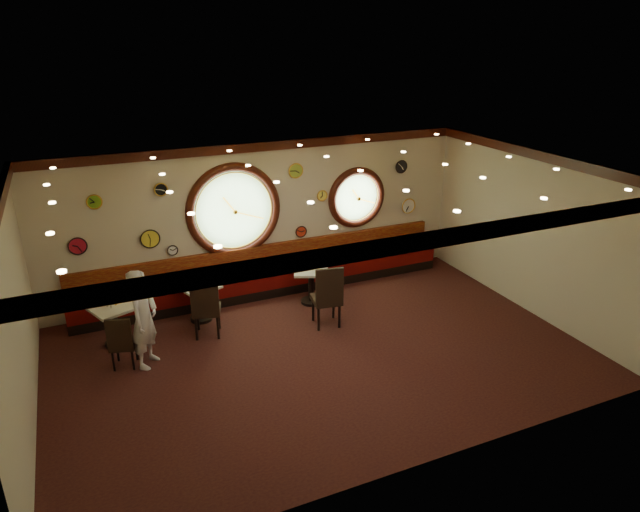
% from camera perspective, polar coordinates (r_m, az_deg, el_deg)
% --- Properties ---
extents(floor, '(9.00, 6.00, 0.00)m').
position_cam_1_polar(floor, '(10.08, 0.06, -9.80)').
color(floor, black).
rests_on(floor, ground).
extents(ceiling, '(9.00, 6.00, 0.02)m').
position_cam_1_polar(ceiling, '(8.84, 0.07, 8.17)').
color(ceiling, gold).
rests_on(ceiling, wall_back).
extents(wall_back, '(9.00, 0.02, 3.20)m').
position_cam_1_polar(wall_back, '(11.98, -5.79, 3.76)').
color(wall_back, beige).
rests_on(wall_back, floor).
extents(wall_front, '(9.00, 0.02, 3.20)m').
position_cam_1_polar(wall_front, '(7.02, 10.25, -10.22)').
color(wall_front, beige).
rests_on(wall_front, floor).
extents(wall_left, '(0.02, 6.00, 3.20)m').
position_cam_1_polar(wall_left, '(8.72, -28.21, -5.96)').
color(wall_left, beige).
rests_on(wall_left, floor).
extents(wall_right, '(0.02, 6.00, 3.20)m').
position_cam_1_polar(wall_right, '(11.79, 20.49, 2.17)').
color(wall_right, beige).
rests_on(wall_right, floor).
extents(molding_back, '(9.00, 0.10, 0.18)m').
position_cam_1_polar(molding_back, '(11.55, -6.00, 10.83)').
color(molding_back, '#351009').
rests_on(molding_back, wall_back).
extents(molding_front, '(9.00, 0.10, 0.18)m').
position_cam_1_polar(molding_front, '(6.40, 10.89, 1.56)').
color(molding_front, '#351009').
rests_on(molding_front, wall_back).
extents(molding_right, '(0.10, 6.00, 0.18)m').
position_cam_1_polar(molding_right, '(11.38, 21.30, 9.32)').
color(molding_right, '#351009').
rests_on(molding_right, wall_back).
extents(banquette_base, '(8.00, 0.55, 0.20)m').
position_cam_1_polar(banquette_base, '(12.28, -5.12, -3.28)').
color(banquette_base, black).
rests_on(banquette_base, floor).
extents(banquette_seat, '(8.00, 0.55, 0.30)m').
position_cam_1_polar(banquette_seat, '(12.17, -5.16, -2.21)').
color(banquette_seat, '#560707').
rests_on(banquette_seat, banquette_base).
extents(banquette_back, '(8.00, 0.10, 0.55)m').
position_cam_1_polar(banquette_back, '(12.21, -5.56, -0.11)').
color(banquette_back, '#5F0709').
rests_on(banquette_back, wall_back).
extents(porthole_left_glass, '(1.66, 0.02, 1.66)m').
position_cam_1_polar(porthole_left_glass, '(11.73, -8.62, 4.53)').
color(porthole_left_glass, '#84B56C').
rests_on(porthole_left_glass, wall_back).
extents(porthole_left_frame, '(1.98, 0.18, 1.98)m').
position_cam_1_polar(porthole_left_frame, '(11.72, -8.60, 4.51)').
color(porthole_left_frame, '#351009').
rests_on(porthole_left_frame, wall_back).
extents(porthole_left_ring, '(1.61, 0.03, 1.61)m').
position_cam_1_polar(porthole_left_ring, '(11.69, -8.56, 4.47)').
color(porthole_left_ring, gold).
rests_on(porthole_left_ring, wall_back).
extents(porthole_right_glass, '(1.10, 0.02, 1.10)m').
position_cam_1_polar(porthole_right_glass, '(12.73, 3.65, 5.86)').
color(porthole_right_glass, '#84B56C').
rests_on(porthole_right_glass, wall_back).
extents(porthole_right_frame, '(1.38, 0.18, 1.38)m').
position_cam_1_polar(porthole_right_frame, '(12.72, 3.68, 5.85)').
color(porthole_right_frame, '#351009').
rests_on(porthole_right_frame, wall_back).
extents(porthole_right_ring, '(1.09, 0.03, 1.09)m').
position_cam_1_polar(porthole_right_ring, '(12.69, 3.74, 5.81)').
color(porthole_right_ring, gold).
rests_on(porthole_right_ring, wall_back).
extents(wall_clock_0, '(0.30, 0.03, 0.30)m').
position_cam_1_polar(wall_clock_0, '(11.93, -2.45, 8.52)').
color(wall_clock_0, '#99B538').
rests_on(wall_clock_0, wall_back).
extents(wall_clock_1, '(0.34, 0.03, 0.34)m').
position_cam_1_polar(wall_clock_1, '(13.46, 8.81, 4.97)').
color(wall_clock_1, white).
rests_on(wall_clock_1, wall_back).
extents(wall_clock_2, '(0.32, 0.03, 0.32)m').
position_cam_1_polar(wall_clock_2, '(11.43, -23.08, 0.93)').
color(wall_clock_2, red).
rests_on(wall_clock_2, wall_back).
extents(wall_clock_3, '(0.20, 0.03, 0.20)m').
position_cam_1_polar(wall_clock_3, '(11.66, -14.54, 0.57)').
color(wall_clock_3, white).
rests_on(wall_clock_3, wall_back).
extents(wall_clock_4, '(0.24, 0.03, 0.24)m').
position_cam_1_polar(wall_clock_4, '(11.27, -15.63, 6.43)').
color(wall_clock_4, black).
rests_on(wall_clock_4, wall_back).
extents(wall_clock_5, '(0.36, 0.03, 0.36)m').
position_cam_1_polar(wall_clock_5, '(11.51, -16.63, 1.66)').
color(wall_clock_5, yellow).
rests_on(wall_clock_5, wall_back).
extents(wall_clock_6, '(0.28, 0.03, 0.28)m').
position_cam_1_polar(wall_clock_6, '(13.09, 8.12, 8.84)').
color(wall_clock_6, black).
rests_on(wall_clock_6, wall_back).
extents(wall_clock_7, '(0.26, 0.03, 0.26)m').
position_cam_1_polar(wall_clock_7, '(11.20, -21.64, 5.06)').
color(wall_clock_7, '#76BE26').
rests_on(wall_clock_7, wall_back).
extents(wall_clock_8, '(0.24, 0.03, 0.24)m').
position_cam_1_polar(wall_clock_8, '(12.34, -1.92, 2.46)').
color(wall_clock_8, red).
rests_on(wall_clock_8, wall_back).
extents(wall_clock_9, '(0.22, 0.03, 0.22)m').
position_cam_1_polar(wall_clock_9, '(12.30, 0.20, 6.07)').
color(wall_clock_9, '#F7E652').
rests_on(wall_clock_9, wall_back).
extents(table_a, '(0.90, 0.90, 0.76)m').
position_cam_1_polar(table_a, '(10.76, -19.87, -6.10)').
color(table_a, black).
rests_on(table_a, floor).
extents(table_b, '(0.84, 0.84, 0.74)m').
position_cam_1_polar(table_b, '(11.22, -11.95, -4.12)').
color(table_b, black).
rests_on(table_b, floor).
extents(table_c, '(0.90, 0.90, 0.75)m').
position_cam_1_polar(table_c, '(11.66, -0.88, -2.57)').
color(table_c, black).
rests_on(table_c, floor).
extents(chair_a, '(0.50, 0.50, 0.59)m').
position_cam_1_polar(chair_a, '(9.98, -19.26, -7.88)').
color(chair_a, black).
rests_on(chair_a, floor).
extents(chair_b, '(0.62, 0.62, 0.74)m').
position_cam_1_polar(chair_b, '(10.48, -11.37, -4.71)').
color(chair_b, black).
rests_on(chair_b, floor).
extents(chair_c, '(0.60, 0.60, 0.77)m').
position_cam_1_polar(chair_c, '(10.62, 0.79, -3.71)').
color(chair_c, black).
rests_on(chair_c, floor).
extents(condiment_a_salt, '(0.04, 0.04, 0.11)m').
position_cam_1_polar(condiment_a_salt, '(10.65, -20.53, -4.49)').
color(condiment_a_salt, '#BCBBC0').
rests_on(condiment_a_salt, table_a).
extents(condiment_b_salt, '(0.03, 0.03, 0.09)m').
position_cam_1_polar(condiment_b_salt, '(11.07, -12.68, -2.71)').
color(condiment_b_salt, silver).
rests_on(condiment_b_salt, table_b).
extents(condiment_c_salt, '(0.03, 0.03, 0.10)m').
position_cam_1_polar(condiment_c_salt, '(11.51, -1.10, -1.14)').
color(condiment_c_salt, '#B8B8BC').
rests_on(condiment_c_salt, table_c).
extents(condiment_a_pepper, '(0.03, 0.03, 0.09)m').
position_cam_1_polar(condiment_a_pepper, '(10.57, -20.19, -4.69)').
color(condiment_a_pepper, silver).
rests_on(condiment_a_pepper, table_a).
extents(condiment_b_pepper, '(0.04, 0.04, 0.10)m').
position_cam_1_polar(condiment_b_pepper, '(11.06, -12.06, -2.67)').
color(condiment_b_pepper, silver).
rests_on(condiment_b_pepper, table_b).
extents(condiment_c_pepper, '(0.04, 0.04, 0.10)m').
position_cam_1_polar(condiment_c_pepper, '(11.48, -0.94, -1.18)').
color(condiment_c_pepper, silver).
rests_on(condiment_c_pepper, table_c).
extents(condiment_a_bottle, '(0.04, 0.04, 0.14)m').
position_cam_1_polar(condiment_a_bottle, '(10.65, -19.79, -4.28)').
color(condiment_a_bottle, yellow).
rests_on(condiment_a_bottle, table_a).
extents(condiment_b_bottle, '(0.05, 0.05, 0.17)m').
position_cam_1_polar(condiment_b_bottle, '(11.11, -11.82, -2.33)').
color(condiment_b_bottle, orange).
rests_on(condiment_b_bottle, table_b).
extents(condiment_c_bottle, '(0.06, 0.06, 0.18)m').
position_cam_1_polar(condiment_c_bottle, '(11.64, -0.84, -0.65)').
color(condiment_c_bottle, yellow).
rests_on(condiment_c_bottle, table_c).
extents(waiter, '(0.69, 0.75, 1.72)m').
position_cam_1_polar(waiter, '(9.83, -17.20, -6.00)').
color(waiter, white).
rests_on(waiter, floor).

